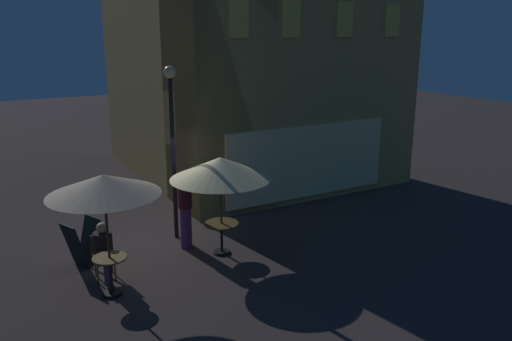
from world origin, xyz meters
The scene contains 11 objects.
ground_plane centered at (0.00, 0.00, 0.00)m, with size 60.00×60.00×0.00m, color #382F2E.
cafe_building centered at (4.02, 3.74, 3.68)m, with size 7.68×8.84×7.36m.
street_lamp_near_corner centered at (0.68, 0.25, 2.72)m, with size 0.28×0.28×4.16m.
menu_sandwich_board centered at (-1.65, -0.25, 0.52)m, with size 0.84×0.77×1.01m.
cafe_table_0 centered at (1.23, -1.16, 0.55)m, with size 0.78×0.78×0.73m.
cafe_table_1 centered at (-1.46, -1.84, 0.54)m, with size 0.65×0.65×0.79m.
patio_umbrella_0 centered at (1.23, -1.16, 2.01)m, with size 2.24×2.24×2.26m.
patio_umbrella_1 centered at (-1.46, -1.84, 2.20)m, with size 2.08×2.08×2.41m.
cafe_chair_0 centered at (-1.38, -0.99, 0.56)m, with size 0.46×0.46×0.90m.
patron_seated_0 centered at (-1.40, -1.13, 0.70)m, with size 0.41×0.56×1.22m.
patron_standing_1 centered at (0.65, -0.46, 0.89)m, with size 0.32×0.32×1.74m.
Camera 1 is at (-3.56, -11.06, 4.95)m, focal length 36.47 mm.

